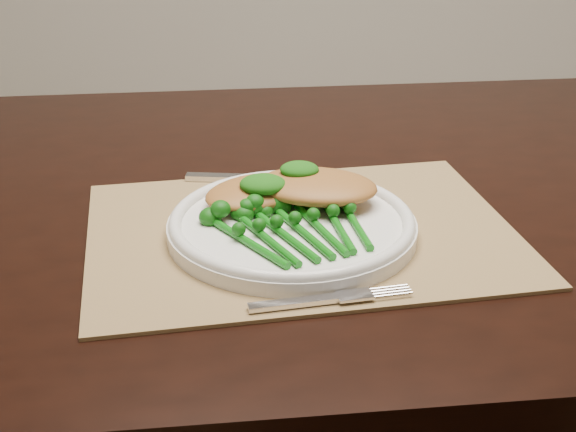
{
  "coord_description": "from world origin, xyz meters",
  "views": [
    {
      "loc": [
        -0.16,
        -0.97,
        1.16
      ],
      "look_at": [
        -0.2,
        -0.18,
        0.78
      ],
      "focal_mm": 50.0,
      "sensor_mm": 36.0,
      "label": 1
    }
  ],
  "objects_px": {
    "dining_table": "(332,414)",
    "chicken_fillet_left": "(256,192)",
    "broccolini_bundle": "(303,232)",
    "placemat": "(301,232)",
    "dinner_plate": "(292,224)"
  },
  "relations": [
    {
      "from": "dinner_plate",
      "to": "chicken_fillet_left",
      "type": "xyz_separation_m",
      "value": [
        -0.04,
        0.05,
        0.02
      ]
    },
    {
      "from": "dinner_plate",
      "to": "broccolini_bundle",
      "type": "distance_m",
      "value": 0.04
    },
    {
      "from": "placemat",
      "to": "broccolini_bundle",
      "type": "bearing_deg",
      "value": -99.33
    },
    {
      "from": "dining_table",
      "to": "dinner_plate",
      "type": "xyz_separation_m",
      "value": [
        -0.05,
        -0.15,
        0.39
      ]
    },
    {
      "from": "dinner_plate",
      "to": "chicken_fillet_left",
      "type": "bearing_deg",
      "value": 131.22
    },
    {
      "from": "broccolini_bundle",
      "to": "chicken_fillet_left",
      "type": "bearing_deg",
      "value": 96.97
    },
    {
      "from": "dining_table",
      "to": "chicken_fillet_left",
      "type": "bearing_deg",
      "value": -142.23
    },
    {
      "from": "placemat",
      "to": "broccolini_bundle",
      "type": "height_order",
      "value": "broccolini_bundle"
    },
    {
      "from": "dining_table",
      "to": "dinner_plate",
      "type": "relative_size",
      "value": 6.22
    },
    {
      "from": "chicken_fillet_left",
      "to": "broccolini_bundle",
      "type": "distance_m",
      "value": 0.1
    },
    {
      "from": "dining_table",
      "to": "broccolini_bundle",
      "type": "distance_m",
      "value": 0.44
    },
    {
      "from": "dining_table",
      "to": "chicken_fillet_left",
      "type": "xyz_separation_m",
      "value": [
        -0.1,
        -0.1,
        0.41
      ]
    },
    {
      "from": "dining_table",
      "to": "chicken_fillet_left",
      "type": "height_order",
      "value": "chicken_fillet_left"
    },
    {
      "from": "placemat",
      "to": "broccolini_bundle",
      "type": "distance_m",
      "value": 0.05
    },
    {
      "from": "placemat",
      "to": "dinner_plate",
      "type": "bearing_deg",
      "value": -147.47
    }
  ]
}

